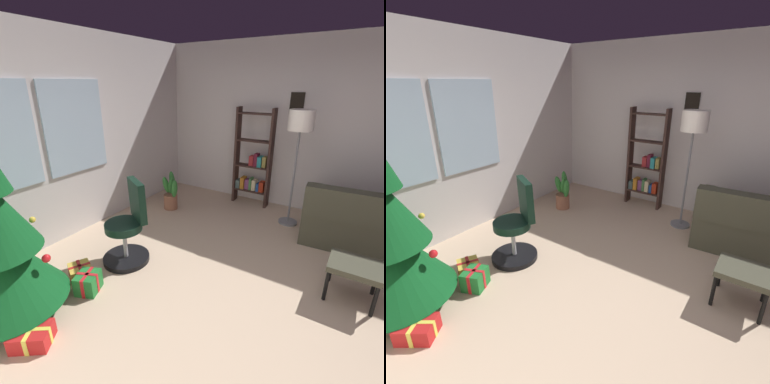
% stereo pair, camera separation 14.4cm
% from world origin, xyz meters
% --- Properties ---
extents(ground_plane, '(5.01, 5.56, 0.10)m').
position_xyz_m(ground_plane, '(0.00, 0.00, -0.05)').
color(ground_plane, '#CDB092').
extents(wall_back_with_windows, '(5.01, 0.12, 2.72)m').
position_xyz_m(wall_back_with_windows, '(-0.02, 2.83, 1.37)').
color(wall_back_with_windows, silver).
rests_on(wall_back_with_windows, ground_plane).
extents(wall_right_with_frames, '(0.12, 5.56, 2.72)m').
position_xyz_m(wall_right_with_frames, '(2.55, -0.00, 1.36)').
color(wall_right_with_frames, silver).
rests_on(wall_right_with_frames, ground_plane).
extents(footstool, '(0.41, 0.47, 0.40)m').
position_xyz_m(footstool, '(0.53, -0.72, 0.35)').
color(footstool, '#424132').
rests_on(footstool, ground_plane).
extents(gift_box_red, '(0.37, 0.39, 0.16)m').
position_xyz_m(gift_box_red, '(-1.51, 1.47, 0.08)').
color(gift_box_red, red).
rests_on(gift_box_red, ground_plane).
extents(gift_box_green, '(0.31, 0.29, 0.21)m').
position_xyz_m(gift_box_green, '(-0.83, 1.61, 0.10)').
color(gift_box_green, '#1E722D').
rests_on(gift_box_green, ground_plane).
extents(gift_box_gold, '(0.31, 0.32, 0.17)m').
position_xyz_m(gift_box_gold, '(-0.74, 1.86, 0.08)').
color(gift_box_gold, gold).
rests_on(gift_box_gold, ground_plane).
extents(office_chair, '(0.58, 0.57, 1.01)m').
position_xyz_m(office_chair, '(-0.17, 1.64, 0.40)').
color(office_chair, black).
rests_on(office_chair, ground_plane).
extents(bookshelf, '(0.18, 0.64, 1.68)m').
position_xyz_m(bookshelf, '(2.29, 1.04, 0.74)').
color(bookshelf, '#39251F').
rests_on(bookshelf, ground_plane).
extents(floor_lamp, '(0.35, 0.35, 1.71)m').
position_xyz_m(floor_lamp, '(1.86, 0.25, 1.45)').
color(floor_lamp, slate).
rests_on(floor_lamp, ground_plane).
extents(potted_plant, '(0.36, 0.39, 0.63)m').
position_xyz_m(potted_plant, '(1.36, 2.13, 0.26)').
color(potted_plant, '#985E46').
rests_on(potted_plant, ground_plane).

